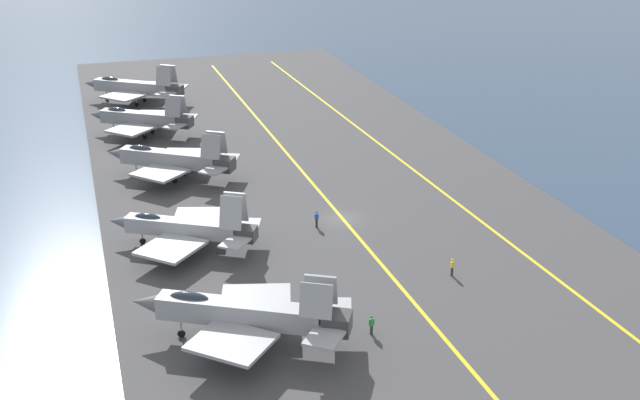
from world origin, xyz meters
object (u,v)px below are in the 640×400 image
object	(u,v)px
parked_jet_fifth	(142,118)
parked_jet_fourth	(171,159)
parked_jet_third	(185,228)
crew_yellow_vest	(452,266)
crew_green_vest	(372,324)
crew_blue_vest	(317,218)
parked_jet_sixth	(134,87)
parked_jet_second	(243,313)

from	to	relation	value
parked_jet_fifth	parked_jet_fourth	bearing A→B (deg)	-175.00
parked_jet_fifth	parked_jet_third	bearing A→B (deg)	-179.56
parked_jet_third	crew_yellow_vest	distance (m)	25.71
parked_jet_third	parked_jet_fourth	bearing A→B (deg)	-3.82
parked_jet_third	crew_green_vest	xyz separation A→B (m)	(-20.18, -11.62, -1.26)
parked_jet_fourth	crew_green_vest	xyz separation A→B (m)	(-40.09, -10.29, -1.58)
parked_jet_third	crew_blue_vest	world-z (taller)	parked_jet_third
parked_jet_fourth	crew_yellow_vest	size ratio (longest dim) A/B	9.25
parked_jet_fourth	crew_green_vest	world-z (taller)	parked_jet_fourth
crew_green_vest	crew_yellow_vest	bearing A→B (deg)	-55.60
crew_yellow_vest	crew_blue_vest	xyz separation A→B (m)	(14.02, 8.56, 0.06)
crew_yellow_vest	parked_jet_sixth	bearing A→B (deg)	17.63
parked_jet_fifth	parked_jet_sixth	size ratio (longest dim) A/B	0.92
parked_jet_second	parked_jet_third	xyz separation A→B (m)	(18.58, 1.66, -0.57)
parked_jet_second	parked_jet_third	bearing A→B (deg)	5.12
crew_yellow_vest	crew_green_vest	bearing A→B (deg)	124.40
parked_jet_sixth	crew_yellow_vest	world-z (taller)	parked_jet_sixth
parked_jet_fourth	crew_green_vest	distance (m)	41.42
parked_jet_second	crew_blue_vest	bearing A→B (deg)	-31.30
parked_jet_third	parked_jet_sixth	size ratio (longest dim) A/B	0.90
crew_yellow_vest	crew_blue_vest	bearing A→B (deg)	31.41
parked_jet_fourth	parked_jet_sixth	world-z (taller)	parked_jet_sixth
parked_jet_third	crew_yellow_vest	xyz separation A→B (m)	(-12.96, -22.17, -1.25)
crew_yellow_vest	parked_jet_third	bearing A→B (deg)	59.69
parked_jet_second	crew_yellow_vest	bearing A→B (deg)	-74.66
parked_jet_second	parked_jet_third	world-z (taller)	parked_jet_second
parked_jet_sixth	parked_jet_fourth	bearing A→B (deg)	-178.28
parked_jet_sixth	crew_blue_vest	world-z (taller)	parked_jet_sixth
parked_jet_fifth	crew_green_vest	size ratio (longest dim) A/B	8.86
parked_jet_third	parked_jet_fifth	bearing A→B (deg)	0.44
parked_jet_fourth	crew_yellow_vest	distance (m)	38.95
parked_jet_third	parked_jet_sixth	xyz separation A→B (m)	(56.02, -0.24, 0.51)
parked_jet_sixth	crew_green_vest	bearing A→B (deg)	-171.51
parked_jet_third	crew_green_vest	bearing A→B (deg)	-150.07
parked_jet_fourth	parked_jet_sixth	xyz separation A→B (m)	(36.11, 1.09, 0.19)
crew_green_vest	parked_jet_sixth	bearing A→B (deg)	8.49
parked_jet_second	parked_jet_fourth	size ratio (longest dim) A/B	1.08
parked_jet_third	crew_blue_vest	xyz separation A→B (m)	(1.06, -13.61, -1.19)
parked_jet_fifth	crew_blue_vest	xyz separation A→B (m)	(-37.38, -13.90, -1.49)
crew_blue_vest	parked_jet_sixth	bearing A→B (deg)	13.67
parked_jet_second	parked_jet_sixth	size ratio (longest dim) A/B	1.04
crew_blue_vest	parked_jet_third	bearing A→B (deg)	94.45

